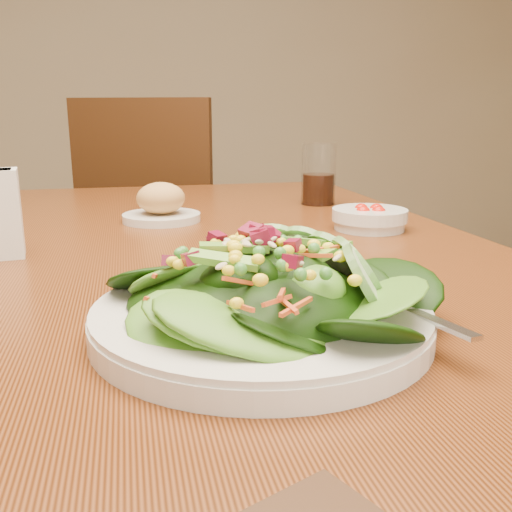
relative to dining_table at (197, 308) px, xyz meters
name	(u,v)px	position (x,y,z in m)	size (l,w,h in m)	color
dining_table	(197,308)	(0.00, 0.00, 0.00)	(0.90, 1.40, 0.75)	brown
chair_far	(160,242)	(0.00, 1.04, -0.13)	(0.59, 0.59, 0.98)	black
salad_plate	(272,296)	(0.03, -0.36, 0.13)	(0.31, 0.31, 0.09)	silver
bread_plate	(161,205)	(-0.04, 0.20, 0.13)	(0.14, 0.14, 0.07)	silver
tomato_bowl	(369,218)	(0.30, 0.05, 0.12)	(0.13, 0.13, 0.04)	silver
drinking_glass	(318,178)	(0.30, 0.32, 0.16)	(0.07, 0.07, 0.13)	silver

